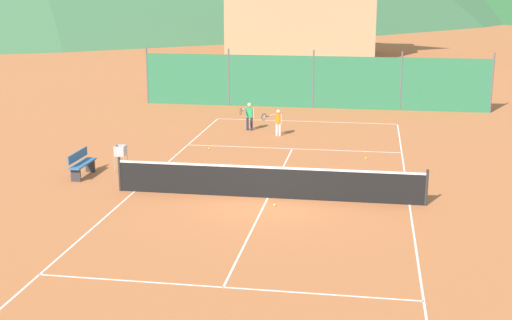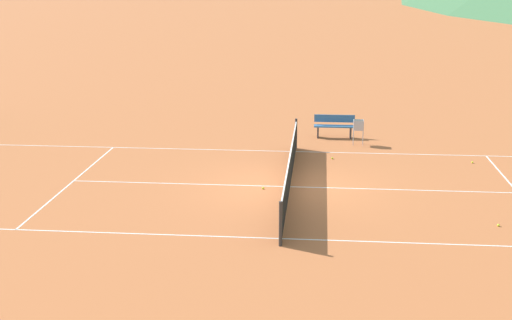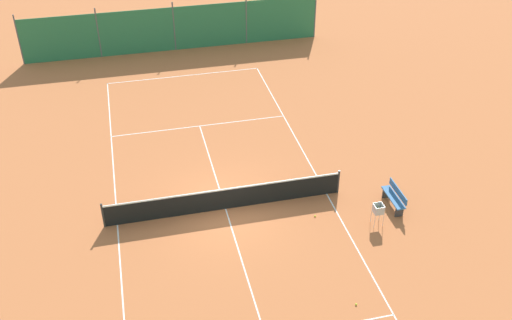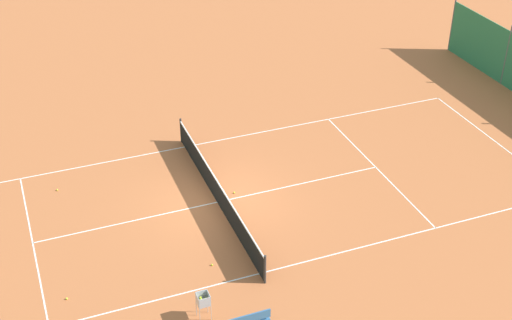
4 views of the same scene
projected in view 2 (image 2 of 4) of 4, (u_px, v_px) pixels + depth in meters
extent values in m
plane|color=#BC6638|center=(290.00, 187.00, 20.49)|extent=(600.00, 600.00, 0.00)
cube|color=white|center=(295.00, 152.00, 24.44)|extent=(0.05, 23.85, 0.01)
cube|color=white|center=(281.00, 239.00, 16.55)|extent=(0.05, 23.85, 0.01)
cube|color=white|center=(74.00, 181.00, 21.06)|extent=(8.20, 0.05, 0.01)
cube|color=white|center=(290.00, 187.00, 20.49)|extent=(0.05, 12.80, 0.01)
cylinder|color=#2D2D2D|center=(296.00, 134.00, 24.73)|extent=(0.08, 0.08, 1.06)
cylinder|color=#2D2D2D|center=(281.00, 224.00, 15.98)|extent=(0.08, 0.08, 1.06)
cube|color=black|center=(290.00, 172.00, 20.38)|extent=(9.10, 0.02, 0.91)
cube|color=white|center=(290.00, 156.00, 20.25)|extent=(9.10, 0.04, 0.06)
sphere|color=#CCE033|center=(498.00, 225.00, 17.33)|extent=(0.07, 0.07, 0.07)
sphere|color=#CCE033|center=(472.00, 162.00, 22.96)|extent=(0.07, 0.07, 0.07)
sphere|color=#CCE033|center=(263.00, 188.00, 20.26)|extent=(0.07, 0.07, 0.07)
sphere|color=#CCE033|center=(332.00, 158.00, 23.46)|extent=(0.07, 0.07, 0.07)
cylinder|color=#B7B7BC|center=(353.00, 136.00, 25.50)|extent=(0.02, 0.02, 0.55)
cylinder|color=#B7B7BC|center=(353.00, 138.00, 25.18)|extent=(0.02, 0.02, 0.55)
cylinder|color=#B7B7BC|center=(363.00, 136.00, 25.47)|extent=(0.02, 0.02, 0.55)
cylinder|color=#B7B7BC|center=(363.00, 138.00, 25.15)|extent=(0.02, 0.02, 0.55)
cube|color=#B7B7BC|center=(358.00, 129.00, 25.25)|extent=(0.34, 0.34, 0.02)
cube|color=#B7B7BC|center=(354.00, 125.00, 25.22)|extent=(0.34, 0.02, 0.34)
cube|color=#B7B7BC|center=(363.00, 125.00, 25.19)|extent=(0.34, 0.02, 0.34)
cube|color=#B7B7BC|center=(358.00, 124.00, 25.37)|extent=(0.02, 0.34, 0.34)
cube|color=#B7B7BC|center=(359.00, 126.00, 25.05)|extent=(0.02, 0.34, 0.34)
sphere|color=#CCE033|center=(355.00, 128.00, 25.22)|extent=(0.07, 0.07, 0.07)
sphere|color=#CCE033|center=(362.00, 128.00, 25.26)|extent=(0.07, 0.07, 0.07)
sphere|color=#CCE033|center=(361.00, 128.00, 25.31)|extent=(0.07, 0.07, 0.07)
sphere|color=#CCE033|center=(360.00, 129.00, 25.20)|extent=(0.07, 0.07, 0.07)
sphere|color=#CCE033|center=(362.00, 128.00, 25.34)|extent=(0.07, 0.07, 0.07)
sphere|color=#CCE033|center=(359.00, 128.00, 25.30)|extent=(0.07, 0.07, 0.07)
sphere|color=#CCE033|center=(356.00, 126.00, 25.30)|extent=(0.07, 0.07, 0.07)
sphere|color=#CCE033|center=(355.00, 127.00, 25.18)|extent=(0.07, 0.07, 0.07)
sphere|color=#CCE033|center=(362.00, 127.00, 25.13)|extent=(0.07, 0.07, 0.07)
sphere|color=#CCE033|center=(361.00, 127.00, 25.22)|extent=(0.07, 0.07, 0.07)
sphere|color=#CCE033|center=(356.00, 127.00, 25.18)|extent=(0.07, 0.07, 0.07)
sphere|color=#CCE033|center=(360.00, 127.00, 25.14)|extent=(0.07, 0.07, 0.07)
sphere|color=#CCE033|center=(360.00, 125.00, 25.19)|extent=(0.07, 0.07, 0.07)
sphere|color=#CCE033|center=(360.00, 126.00, 25.12)|extent=(0.07, 0.07, 0.07)
sphere|color=#CCE033|center=(360.00, 125.00, 25.22)|extent=(0.07, 0.07, 0.07)
cube|color=#336699|center=(334.00, 126.00, 26.32)|extent=(0.36, 1.50, 0.05)
cube|color=#336699|center=(335.00, 118.00, 26.40)|extent=(0.04, 1.50, 0.28)
cube|color=#333338|center=(351.00, 132.00, 26.32)|extent=(0.32, 0.06, 0.44)
cube|color=#333338|center=(318.00, 132.00, 26.43)|extent=(0.32, 0.06, 0.44)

